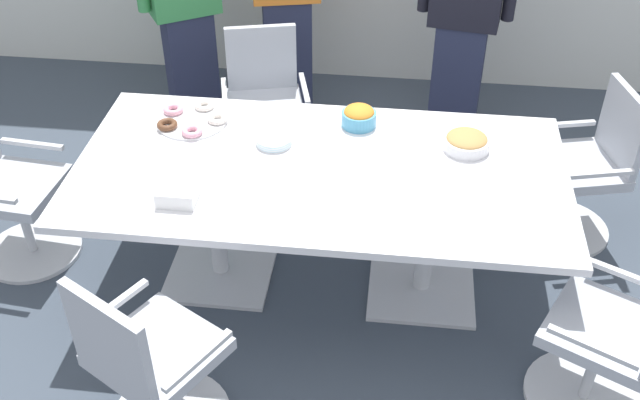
# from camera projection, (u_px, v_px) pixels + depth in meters

# --- Properties ---
(ground_plane) EXTENTS (10.00, 10.00, 0.01)m
(ground_plane) POSITION_uv_depth(u_px,v_px,m) (320.00, 280.00, 4.14)
(ground_plane) COLOR #3D4754
(conference_table) EXTENTS (2.40, 1.20, 0.75)m
(conference_table) POSITION_uv_depth(u_px,v_px,m) (320.00, 188.00, 3.76)
(conference_table) COLOR silver
(conference_table) RESTS_ON ground
(office_chair_0) EXTENTS (0.59, 0.59, 0.91)m
(office_chair_0) POSITION_uv_depth(u_px,v_px,m) (8.00, 194.00, 4.08)
(office_chair_0) COLOR silver
(office_chair_0) RESTS_ON ground
(office_chair_1) EXTENTS (0.74, 0.74, 0.91)m
(office_chair_1) POSITION_uv_depth(u_px,v_px,m) (150.00, 368.00, 3.13)
(office_chair_1) COLOR silver
(office_chair_1) RESTS_ON ground
(office_chair_2) EXTENTS (0.73, 0.73, 0.91)m
(office_chair_2) POSITION_uv_depth(u_px,v_px,m) (615.00, 344.00, 3.24)
(office_chair_2) COLOR silver
(office_chair_2) RESTS_ON ground
(office_chair_3) EXTENTS (0.66, 0.66, 0.91)m
(office_chair_3) POSITION_uv_depth(u_px,v_px,m) (584.00, 173.00, 4.23)
(office_chair_3) COLOR silver
(office_chair_3) RESTS_ON ground
(office_chair_4) EXTENTS (0.66, 0.66, 0.91)m
(office_chair_4) POSITION_uv_depth(u_px,v_px,m) (265.00, 111.00, 4.77)
(office_chair_4) COLOR silver
(office_chair_4) RESTS_ON ground
(person_standing_0) EXTENTS (0.56, 0.42, 1.72)m
(person_standing_0) POSITION_uv_depth(u_px,v_px,m) (184.00, 2.00, 4.92)
(person_standing_0) COLOR #232842
(person_standing_0) RESTS_ON ground
(person_standing_2) EXTENTS (0.61, 0.29, 1.71)m
(person_standing_2) POSITION_uv_depth(u_px,v_px,m) (465.00, 13.00, 4.79)
(person_standing_2) COLOR #232842
(person_standing_2) RESTS_ON ground
(snack_bowl_chips_orange) EXTENTS (0.18, 0.18, 0.11)m
(snack_bowl_chips_orange) POSITION_uv_depth(u_px,v_px,m) (359.00, 116.00, 3.96)
(snack_bowl_chips_orange) COLOR #4C9EC6
(snack_bowl_chips_orange) RESTS_ON conference_table
(snack_bowl_cookies) EXTENTS (0.23, 0.23, 0.09)m
(snack_bowl_cookies) POSITION_uv_depth(u_px,v_px,m) (467.00, 142.00, 3.79)
(snack_bowl_cookies) COLOR white
(snack_bowl_cookies) RESTS_ON conference_table
(donut_platter) EXTENTS (0.38, 0.37, 0.04)m
(donut_platter) POSITION_uv_depth(u_px,v_px,m) (192.00, 119.00, 4.00)
(donut_platter) COLOR white
(donut_platter) RESTS_ON conference_table
(plate_stack) EXTENTS (0.18, 0.18, 0.04)m
(plate_stack) POSITION_uv_depth(u_px,v_px,m) (274.00, 140.00, 3.83)
(plate_stack) COLOR white
(plate_stack) RESTS_ON conference_table
(napkin_pile) EXTENTS (0.18, 0.18, 0.08)m
(napkin_pile) POSITION_uv_depth(u_px,v_px,m) (178.00, 192.00, 3.46)
(napkin_pile) COLOR white
(napkin_pile) RESTS_ON conference_table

